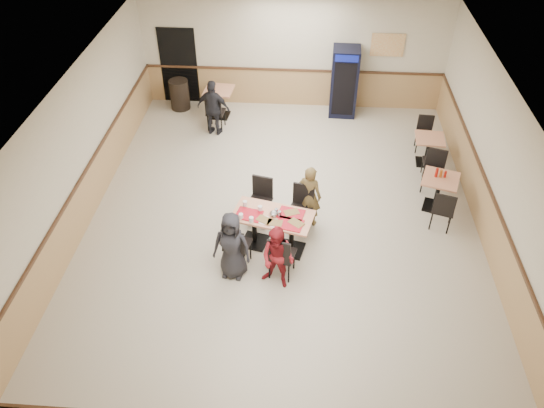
# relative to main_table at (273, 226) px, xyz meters

# --- Properties ---
(ground) EXTENTS (10.00, 10.00, 0.00)m
(ground) POSITION_rel_main_table_xyz_m (0.15, 0.76, -0.53)
(ground) COLOR beige
(ground) RESTS_ON ground
(room_shell) EXTENTS (10.00, 10.00, 10.00)m
(room_shell) POSITION_rel_main_table_xyz_m (1.92, 3.31, 0.05)
(room_shell) COLOR silver
(room_shell) RESTS_ON ground
(main_table) EXTENTS (1.63, 1.07, 0.80)m
(main_table) POSITION_rel_main_table_xyz_m (0.00, 0.00, 0.00)
(main_table) COLOR black
(main_table) RESTS_ON ground
(main_chairs) EXTENTS (1.69, 2.01, 1.01)m
(main_chairs) POSITION_rel_main_table_xyz_m (-0.05, 0.01, -0.03)
(main_chairs) COLOR black
(main_chairs) RESTS_ON ground
(diner_woman_left) EXTENTS (0.74, 0.54, 1.40)m
(diner_woman_left) POSITION_rel_main_table_xyz_m (-0.68, -0.77, 0.17)
(diner_woman_left) COLOR black
(diner_woman_left) RESTS_ON ground
(diner_woman_right) EXTENTS (0.77, 0.70, 1.29)m
(diner_woman_right) POSITION_rel_main_table_xyz_m (0.16, -0.97, 0.11)
(diner_woman_right) COLOR maroon
(diner_woman_right) RESTS_ON ground
(diner_man_opposite) EXTENTS (0.58, 0.48, 1.37)m
(diner_man_opposite) POSITION_rel_main_table_xyz_m (0.68, 0.77, 0.15)
(diner_man_opposite) COLOR brown
(diner_man_opposite) RESTS_ON ground
(lone_diner) EXTENTS (0.91, 0.54, 1.46)m
(lone_diner) POSITION_rel_main_table_xyz_m (-1.77, 4.07, 0.20)
(lone_diner) COLOR black
(lone_diner) RESTS_ON ground
(tabletop_clutter) EXTENTS (1.34, 0.75, 0.12)m
(tabletop_clutter) POSITION_rel_main_table_xyz_m (0.02, -0.07, 0.29)
(tabletop_clutter) COLOR #B90C1C
(tabletop_clutter) RESTS_ON main_table
(side_table_near) EXTENTS (0.90, 0.90, 0.77)m
(side_table_near) POSITION_rel_main_table_xyz_m (3.36, 1.44, -0.02)
(side_table_near) COLOR black
(side_table_near) RESTS_ON ground
(side_table_near_chair_south) EXTENTS (0.57, 0.57, 0.97)m
(side_table_near_chair_south) POSITION_rel_main_table_xyz_m (3.36, 0.83, -0.05)
(side_table_near_chair_south) COLOR black
(side_table_near_chair_south) RESTS_ON ground
(side_table_near_chair_north) EXTENTS (0.57, 0.57, 0.97)m
(side_table_near_chair_north) POSITION_rel_main_table_xyz_m (3.36, 2.06, -0.05)
(side_table_near_chair_north) COLOR black
(side_table_near_chair_north) RESTS_ON ground
(side_table_far) EXTENTS (0.70, 0.70, 0.70)m
(side_table_far) POSITION_rel_main_table_xyz_m (3.42, 3.10, -0.07)
(side_table_far) COLOR black
(side_table_far) RESTS_ON ground
(side_table_far_chair_south) EXTENTS (0.44, 0.44, 0.89)m
(side_table_far_chair_south) POSITION_rel_main_table_xyz_m (3.42, 2.54, -0.09)
(side_table_far_chair_south) COLOR black
(side_table_far_chair_south) RESTS_ON ground
(side_table_far_chair_north) EXTENTS (0.44, 0.44, 0.89)m
(side_table_far_chair_north) POSITION_rel_main_table_xyz_m (3.42, 3.66, -0.09)
(side_table_far_chair_north) COLOR black
(side_table_far_chair_north) RESTS_ON ground
(condiment_caddy) EXTENTS (0.23, 0.06, 0.20)m
(condiment_caddy) POSITION_rel_main_table_xyz_m (3.33, 1.49, 0.32)
(condiment_caddy) COLOR #AC150C
(condiment_caddy) RESTS_ON side_table_near
(back_table) EXTENTS (0.79, 0.79, 0.78)m
(back_table) POSITION_rel_main_table_xyz_m (-1.77, 4.96, -0.01)
(back_table) COLOR black
(back_table) RESTS_ON ground
(back_table_chair_lone) EXTENTS (0.50, 0.50, 0.99)m
(back_table_chair_lone) POSITION_rel_main_table_xyz_m (-1.77, 4.33, -0.04)
(back_table_chair_lone) COLOR black
(back_table_chair_lone) RESTS_ON ground
(pepsi_cooler) EXTENTS (0.72, 0.73, 1.84)m
(pepsi_cooler) POSITION_rel_main_table_xyz_m (1.50, 5.35, 0.39)
(pepsi_cooler) COLOR black
(pepsi_cooler) RESTS_ON ground
(trash_bin) EXTENTS (0.52, 0.52, 0.82)m
(trash_bin) POSITION_rel_main_table_xyz_m (-2.92, 5.31, -0.12)
(trash_bin) COLOR black
(trash_bin) RESTS_ON ground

